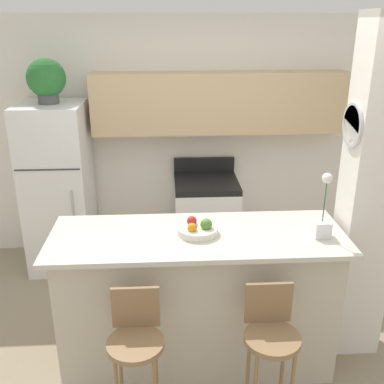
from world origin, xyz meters
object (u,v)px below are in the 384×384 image
object	(u,v)px
bar_stool_left	(136,343)
orchid_vase	(323,219)
potted_plant_on_fridge	(46,79)
fruit_bowl	(198,229)
stove_range	(206,220)
refrigerator	(59,188)
bar_stool_right	(271,338)

from	to	relation	value
bar_stool_left	orchid_vase	size ratio (longest dim) A/B	2.10
bar_stool_left	orchid_vase	xyz separation A→B (m)	(1.26, 0.50, 0.57)
orchid_vase	potted_plant_on_fridge	bearing A→B (deg)	142.63
potted_plant_on_fridge	orchid_vase	size ratio (longest dim) A/B	0.92
bar_stool_left	fruit_bowl	world-z (taller)	fruit_bowl
stove_range	bar_stool_left	xyz separation A→B (m)	(-0.62, -2.18, 0.18)
stove_range	potted_plant_on_fridge	distance (m)	2.14
potted_plant_on_fridge	orchid_vase	bearing A→B (deg)	-37.37
bar_stool_left	fruit_bowl	size ratio (longest dim) A/B	3.40
refrigerator	orchid_vase	world-z (taller)	refrigerator
bar_stool_right	potted_plant_on_fridge	distance (m)	3.06
potted_plant_on_fridge	fruit_bowl	distance (m)	2.21
refrigerator	fruit_bowl	distance (m)	2.07
refrigerator	potted_plant_on_fridge	size ratio (longest dim) A/B	4.12
bar_stool_left	bar_stool_right	world-z (taller)	same
potted_plant_on_fridge	fruit_bowl	xyz separation A→B (m)	(1.32, -1.57, -0.84)
bar_stool_left	bar_stool_right	size ratio (longest dim) A/B	1.00
refrigerator	stove_range	world-z (taller)	refrigerator
refrigerator	potted_plant_on_fridge	xyz separation A→B (m)	(-0.00, 0.00, 1.09)
stove_range	fruit_bowl	world-z (taller)	fruit_bowl
refrigerator	stove_range	distance (m)	1.58
stove_range	bar_stool_left	distance (m)	2.27
bar_stool_left	refrigerator	bearing A→B (deg)	112.82
bar_stool_left	fruit_bowl	distance (m)	0.86
refrigerator	bar_stool_left	xyz separation A→B (m)	(0.91, -2.15, -0.22)
bar_stool_right	bar_stool_left	bearing A→B (deg)	180.00
stove_range	potted_plant_on_fridge	bearing A→B (deg)	-178.90
bar_stool_right	stove_range	bearing A→B (deg)	95.53
bar_stool_right	fruit_bowl	distance (m)	0.86
refrigerator	orchid_vase	distance (m)	2.75
bar_stool_left	bar_stool_right	distance (m)	0.83
fruit_bowl	stove_range	bearing A→B (deg)	82.71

